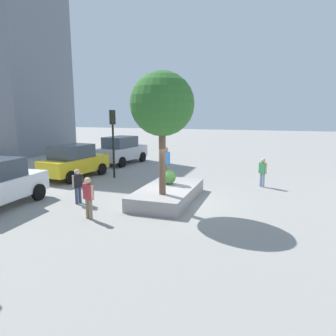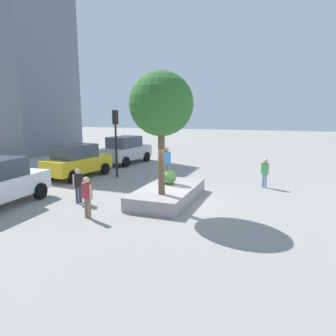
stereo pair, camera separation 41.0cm
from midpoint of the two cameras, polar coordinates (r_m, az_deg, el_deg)
The scene contains 13 objects.
ground_plane at distance 13.70m, azimuth 1.48°, elevation -6.48°, with size 120.00×120.00×0.00m, color gray.
planter_ledge at distance 14.00m, azimuth 0.84°, elevation -4.84°, with size 4.67×2.30×0.60m, color gray.
plaza_tree at distance 12.37m, azimuth -0.30°, elevation 11.81°, with size 2.58×2.58×5.00m.
boxwood_shrub at distance 14.51m, azimuth 1.05°, elevation -1.72°, with size 0.67×0.67×0.67m, color #4C8C3D.
skateboard at distance 14.84m, azimuth 0.45°, elevation -2.54°, with size 0.82×0.32×0.07m.
skateboarder at distance 14.66m, azimuth 0.45°, elevation 1.25°, with size 0.54×0.35×1.69m.
taxi_cab at distance 19.51m, azimuth -16.06°, elevation 1.31°, with size 4.59×2.48×2.05m.
sedan_parked at distance 24.16m, azimuth -7.44°, elevation 3.41°, with size 4.81×2.62×2.14m.
traffic_light_corner at distance 18.77m, azimuth -9.19°, elevation 6.75°, with size 0.35×0.37×4.12m.
pedestrian_crossing at distance 17.05m, azimuth 18.38°, elevation -0.54°, with size 0.42×0.43×1.57m.
bystander_watching at distance 11.86m, azimuth -13.99°, elevation -4.82°, with size 0.31×0.52×1.60m.
passerby_with_bag at distance 13.97m, azimuth -15.70°, elevation -2.76°, with size 0.50×0.30×1.54m.
brick_midrise at distance 35.10m, azimuth -26.00°, elevation 18.35°, with size 8.27×8.19×18.91m, color slate.
Camera 2 is at (-12.35, -4.41, 3.97)m, focal length 32.51 mm.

